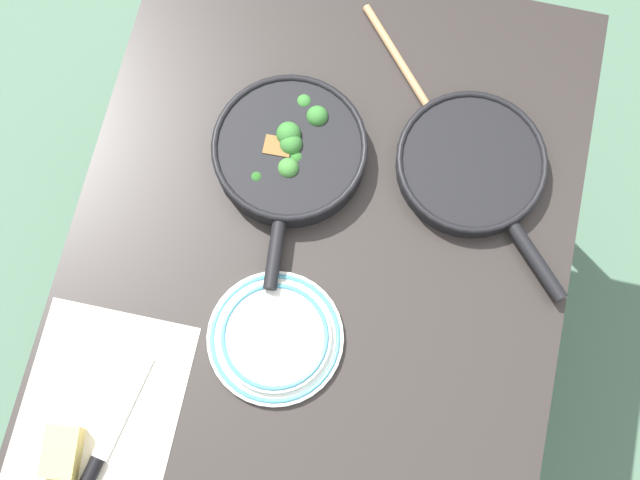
{
  "coord_description": "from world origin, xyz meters",
  "views": [
    {
      "loc": [
        -0.42,
        -0.09,
        2.26
      ],
      "look_at": [
        0.0,
        0.0,
        0.78
      ],
      "focal_mm": 50.0,
      "sensor_mm": 36.0,
      "label": 1
    }
  ],
  "objects_px": {
    "skillet_eggs": "(472,166)",
    "grater_knife": "(101,453)",
    "skillet_broccoli": "(290,151)",
    "wooden_spoon": "(427,105)",
    "dinner_plate_stack": "(275,337)",
    "cheese_block": "(62,453)"
  },
  "relations": [
    {
      "from": "skillet_broccoli",
      "to": "cheese_block",
      "type": "height_order",
      "value": "skillet_broccoli"
    },
    {
      "from": "skillet_eggs",
      "to": "wooden_spoon",
      "type": "distance_m",
      "value": 0.15
    },
    {
      "from": "dinner_plate_stack",
      "to": "skillet_eggs",
      "type": "bearing_deg",
      "value": -35.88
    },
    {
      "from": "skillet_eggs",
      "to": "dinner_plate_stack",
      "type": "relative_size",
      "value": 1.51
    },
    {
      "from": "skillet_eggs",
      "to": "grater_knife",
      "type": "distance_m",
      "value": 0.8
    },
    {
      "from": "skillet_broccoli",
      "to": "wooden_spoon",
      "type": "height_order",
      "value": "skillet_broccoli"
    },
    {
      "from": "skillet_broccoli",
      "to": "skillet_eggs",
      "type": "bearing_deg",
      "value": 92.65
    },
    {
      "from": "skillet_broccoli",
      "to": "skillet_eggs",
      "type": "relative_size",
      "value": 1.12
    },
    {
      "from": "cheese_block",
      "to": "dinner_plate_stack",
      "type": "bearing_deg",
      "value": -48.45
    },
    {
      "from": "skillet_eggs",
      "to": "grater_knife",
      "type": "xyz_separation_m",
      "value": [
        -0.62,
        0.51,
        -0.01
      ]
    },
    {
      "from": "skillet_eggs",
      "to": "wooden_spoon",
      "type": "height_order",
      "value": "skillet_eggs"
    },
    {
      "from": "grater_knife",
      "to": "cheese_block",
      "type": "relative_size",
      "value": 2.94
    },
    {
      "from": "skillet_eggs",
      "to": "wooden_spoon",
      "type": "bearing_deg",
      "value": -179.04
    },
    {
      "from": "skillet_broccoli",
      "to": "cheese_block",
      "type": "distance_m",
      "value": 0.64
    },
    {
      "from": "grater_knife",
      "to": "dinner_plate_stack",
      "type": "height_order",
      "value": "dinner_plate_stack"
    },
    {
      "from": "cheese_block",
      "to": "dinner_plate_stack",
      "type": "xyz_separation_m",
      "value": [
        0.26,
        -0.29,
        -0.01
      ]
    },
    {
      "from": "cheese_block",
      "to": "dinner_plate_stack",
      "type": "relative_size",
      "value": 0.39
    },
    {
      "from": "grater_knife",
      "to": "cheese_block",
      "type": "bearing_deg",
      "value": 111.78
    },
    {
      "from": "wooden_spoon",
      "to": "cheese_block",
      "type": "height_order",
      "value": "cheese_block"
    },
    {
      "from": "skillet_broccoli",
      "to": "dinner_plate_stack",
      "type": "height_order",
      "value": "skillet_broccoli"
    },
    {
      "from": "skillet_broccoli",
      "to": "grater_knife",
      "type": "xyz_separation_m",
      "value": [
        -0.58,
        0.18,
        -0.02
      ]
    },
    {
      "from": "skillet_broccoli",
      "to": "grater_knife",
      "type": "distance_m",
      "value": 0.61
    }
  ]
}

